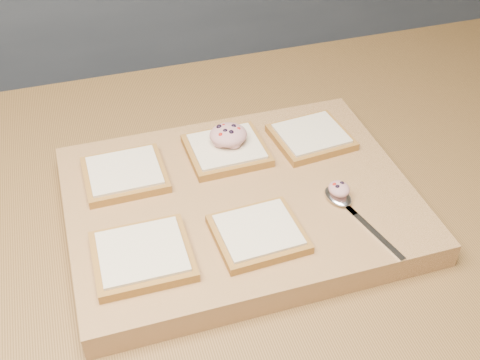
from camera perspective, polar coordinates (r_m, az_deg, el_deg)
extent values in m
cube|color=brown|center=(0.96, -11.44, -3.98)|extent=(2.00, 0.80, 0.06)
cube|color=slate|center=(2.38, -15.32, 12.07)|extent=(3.60, 0.60, 0.90)
cube|color=#AC7C49|center=(0.90, 0.00, -2.20)|extent=(0.50, 0.38, 0.04)
cube|color=#9E6C28|center=(0.92, -10.86, 0.50)|extent=(0.12, 0.11, 0.01)
cube|color=beige|center=(0.92, -10.92, 0.91)|extent=(0.10, 0.09, 0.00)
cube|color=#9E6C28|center=(0.95, -1.29, 2.81)|extent=(0.12, 0.11, 0.01)
cube|color=beige|center=(0.95, -1.29, 3.22)|extent=(0.11, 0.10, 0.00)
cube|color=#9E6C28|center=(0.99, 6.75, 4.03)|extent=(0.13, 0.12, 0.01)
cube|color=beige|center=(0.98, 6.79, 4.42)|extent=(0.11, 0.10, 0.00)
cube|color=#9E6C28|center=(0.80, -9.23, -7.14)|extent=(0.13, 0.12, 0.01)
cube|color=beige|center=(0.79, -9.30, -6.71)|extent=(0.11, 0.10, 0.00)
cube|color=#9E6C28|center=(0.81, 1.74, -5.15)|extent=(0.12, 0.11, 0.01)
cube|color=beige|center=(0.81, 1.75, -4.74)|extent=(0.10, 0.10, 0.00)
ellipsoid|color=tan|center=(0.94, -1.12, 4.31)|extent=(0.06, 0.06, 0.03)
sphere|color=black|center=(0.94, -0.61, 5.06)|extent=(0.01, 0.01, 0.01)
sphere|color=black|center=(0.94, -1.99, 5.03)|extent=(0.01, 0.01, 0.01)
sphere|color=black|center=(0.93, -0.83, 4.51)|extent=(0.01, 0.01, 0.01)
sphere|color=black|center=(0.93, -1.41, 4.62)|extent=(0.01, 0.01, 0.01)
sphere|color=#A5140C|center=(0.94, -0.14, 4.84)|extent=(0.01, 0.01, 0.01)
sphere|color=#A5140C|center=(0.95, -1.56, 5.13)|extent=(0.01, 0.01, 0.01)
sphere|color=#A5140C|center=(0.93, -1.85, 4.31)|extent=(0.01, 0.01, 0.01)
ellipsoid|color=silver|center=(0.88, 9.28, -1.52)|extent=(0.04, 0.06, 0.01)
cube|color=silver|center=(0.87, 10.24, -2.65)|extent=(0.02, 0.03, 0.00)
cube|color=silver|center=(0.84, 12.47, -4.75)|extent=(0.04, 0.12, 0.00)
ellipsoid|color=tan|center=(0.87, 9.37, -0.84)|extent=(0.03, 0.03, 0.02)
sphere|color=black|center=(0.87, 9.64, -0.33)|extent=(0.01, 0.01, 0.01)
sphere|color=black|center=(0.87, 9.23, -0.66)|extent=(0.01, 0.01, 0.01)
sphere|color=#A5140C|center=(0.87, 8.94, -0.44)|extent=(0.01, 0.01, 0.01)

